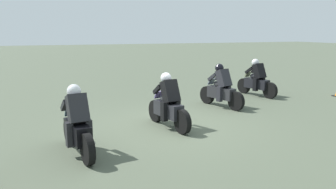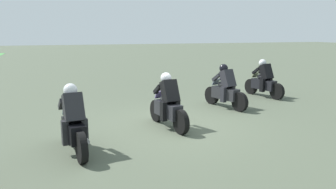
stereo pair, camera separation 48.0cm
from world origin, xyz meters
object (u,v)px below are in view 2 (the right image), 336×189
Objects in this scene: rider_lane_b at (225,90)px; rider_lane_c at (168,105)px; rider_lane_d at (73,125)px; rider_lane_a at (264,81)px.

rider_lane_c is at bearing 107.49° from rider_lane_b.
rider_lane_b is 0.99× the size of rider_lane_c.
rider_lane_c is (-1.67, 2.66, 0.00)m from rider_lane_b.
rider_lane_d is at bearing 103.82° from rider_lane_b.
rider_lane_a and rider_lane_b have the same top height.
rider_lane_c is at bearing -73.94° from rider_lane_d.
rider_lane_c is 2.81m from rider_lane_d.
rider_lane_c is 1.00× the size of rider_lane_d.
rider_lane_d is (-2.83, 5.22, 0.00)m from rider_lane_b.
rider_lane_c is at bearing 108.44° from rider_lane_a.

